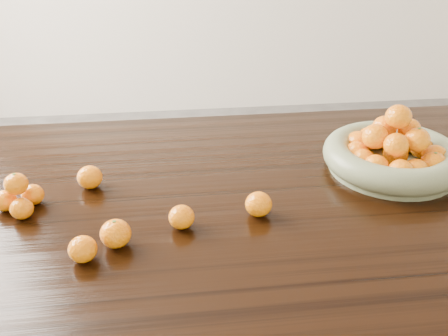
{
  "coord_description": "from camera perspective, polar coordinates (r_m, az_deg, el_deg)",
  "views": [
    {
      "loc": [
        -0.14,
        -1.04,
        1.37
      ],
      "look_at": [
        -0.02,
        -0.02,
        0.83
      ],
      "focal_mm": 40.0,
      "sensor_mm": 36.0,
      "label": 1
    }
  ],
  "objects": [
    {
      "name": "loose_orange_0",
      "position": [
        1.05,
        -12.28,
        -7.34
      ],
      "size": [
        0.06,
        0.06,
        0.06
      ],
      "primitive_type": "ellipsoid",
      "color": "orange",
      "rests_on": "dining_table"
    },
    {
      "name": "orange_pyramid",
      "position": [
        1.23,
        -22.39,
        -3.04
      ],
      "size": [
        0.11,
        0.11,
        0.09
      ],
      "rotation": [
        0.0,
        0.0,
        0.34
      ],
      "color": "orange",
      "rests_on": "dining_table"
    },
    {
      "name": "loose_orange_1",
      "position": [
        1.03,
        -15.85,
        -8.91
      ],
      "size": [
        0.06,
        0.06,
        0.05
      ],
      "primitive_type": "ellipsoid",
      "color": "orange",
      "rests_on": "dining_table"
    },
    {
      "name": "loose_orange_4",
      "position": [
        1.08,
        -4.88,
        -5.61
      ],
      "size": [
        0.06,
        0.06,
        0.05
      ],
      "primitive_type": "ellipsoid",
      "color": "orange",
      "rests_on": "dining_table"
    },
    {
      "name": "loose_orange_2",
      "position": [
        1.12,
        3.97,
        -4.15
      ],
      "size": [
        0.06,
        0.06,
        0.06
      ],
      "primitive_type": "ellipsoid",
      "color": "orange",
      "rests_on": "dining_table"
    },
    {
      "name": "fruit_bowl",
      "position": [
        1.38,
        18.74,
        1.51
      ],
      "size": [
        0.36,
        0.36,
        0.18
      ],
      "rotation": [
        0.0,
        0.0,
        0.06
      ],
      "color": "gray",
      "rests_on": "dining_table"
    },
    {
      "name": "dining_table",
      "position": [
        1.27,
        0.82,
        -6.3
      ],
      "size": [
        2.0,
        1.0,
        0.75
      ],
      "color": "black",
      "rests_on": "ground"
    },
    {
      "name": "loose_orange_3",
      "position": [
        1.27,
        -15.1,
        -1.02
      ],
      "size": [
        0.06,
        0.06,
        0.06
      ],
      "primitive_type": "ellipsoid",
      "color": "orange",
      "rests_on": "dining_table"
    }
  ]
}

